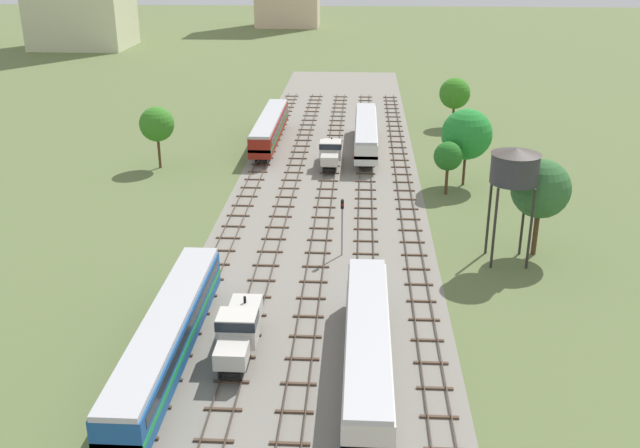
{
  "coord_description": "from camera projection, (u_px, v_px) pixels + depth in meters",
  "views": [
    {
      "loc": [
        3.7,
        -11.36,
        27.49
      ],
      "look_at": [
        0.0,
        53.08,
        1.5
      ],
      "focal_mm": 40.57,
      "sensor_mm": 36.0,
      "label": 1
    }
  ],
  "objects": [
    {
      "name": "ballast_bed",
      "position": [
        322.0,
        227.0,
        72.85
      ],
      "size": [
        21.78,
        176.0,
        0.01
      ],
      "primitive_type": "cube",
      "color": "gray",
      "rests_on": "ground"
    },
    {
      "name": "track_centre",
      "position": [
        366.0,
        223.0,
        73.49
      ],
      "size": [
        2.4,
        126.0,
        0.29
      ],
      "color": "#47382D",
      "rests_on": "ground"
    },
    {
      "name": "shunter_loco_left_mid",
      "position": [
        239.0,
        329.0,
        50.15
      ],
      "size": [
        2.74,
        8.46,
        3.1
      ],
      "color": "beige",
      "rests_on": "ground"
    },
    {
      "name": "lineside_tree_4",
      "position": [
        455.0,
        93.0,
        108.78
      ],
      "size": [
        4.64,
        4.64,
        7.47
      ],
      "color": "#4C331E",
      "rests_on": "ground"
    },
    {
      "name": "lineside_tree_1",
      "position": [
        157.0,
        124.0,
        89.23
      ],
      "size": [
        4.3,
        4.3,
        7.78
      ],
      "color": "#4C331E",
      "rests_on": "ground"
    },
    {
      "name": "signal_post_nearest",
      "position": [
        342.0,
        220.0,
        65.12
      ],
      "size": [
        0.28,
        0.47,
        5.55
      ],
      "color": "gray",
      "rests_on": "ground"
    },
    {
      "name": "lineside_tree_3",
      "position": [
        541.0,
        189.0,
        64.34
      ],
      "size": [
        5.32,
        5.32,
        9.04
      ],
      "color": "#4C331E",
      "rests_on": "ground"
    },
    {
      "name": "water_tower",
      "position": [
        515.0,
        167.0,
        62.08
      ],
      "size": [
        4.34,
        4.34,
        10.53
      ],
      "color": "#2D2826",
      "rests_on": "ground"
    },
    {
      "name": "track_centre_left",
      "position": [
        322.0,
        222.0,
        73.72
      ],
      "size": [
        2.4,
        126.0,
        0.29
      ],
      "color": "#47382D",
      "rests_on": "ground"
    },
    {
      "name": "track_left",
      "position": [
        279.0,
        221.0,
        73.96
      ],
      "size": [
        2.4,
        126.0,
        0.29
      ],
      "color": "#47382D",
      "rests_on": "ground"
    },
    {
      "name": "passenger_coach_far_left_farther",
      "position": [
        270.0,
        126.0,
        100.27
      ],
      "size": [
        2.96,
        22.0,
        3.8
      ],
      "color": "maroon",
      "rests_on": "ground"
    },
    {
      "name": "passenger_coach_centre_far",
      "position": [
        366.0,
        132.0,
        97.7
      ],
      "size": [
        2.96,
        22.0,
        3.8
      ],
      "color": "white",
      "rests_on": "ground"
    },
    {
      "name": "diesel_railcar_centre_nearest",
      "position": [
        367.0,
        344.0,
        47.15
      ],
      "size": [
        2.96,
        20.5,
        3.8
      ],
      "color": "beige",
      "rests_on": "ground"
    },
    {
      "name": "ground_plane",
      "position": [
        322.0,
        227.0,
        72.85
      ],
      "size": [
        480.0,
        480.0,
        0.0
      ],
      "primitive_type": "plane",
      "color": "#5B6B3D"
    },
    {
      "name": "track_centre_right",
      "position": [
        410.0,
        224.0,
        73.25
      ],
      "size": [
        2.4,
        126.0,
        0.29
      ],
      "color": "#47382D",
      "rests_on": "ground"
    },
    {
      "name": "lineside_tree_0",
      "position": [
        467.0,
        134.0,
        82.81
      ],
      "size": [
        5.84,
        5.84,
        9.04
      ],
      "color": "#4C331E",
      "rests_on": "ground"
    },
    {
      "name": "track_far_left",
      "position": [
        236.0,
        220.0,
        74.2
      ],
      "size": [
        2.4,
        126.0,
        0.29
      ],
      "color": "#47382D",
      "rests_on": "ground"
    },
    {
      "name": "passenger_coach_far_left_near",
      "position": [
        168.0,
        334.0,
        48.3
      ],
      "size": [
        2.96,
        22.0,
        3.8
      ],
      "color": "#194C8C",
      "rests_on": "ground"
    },
    {
      "name": "lineside_tree_2",
      "position": [
        448.0,
        156.0,
        80.36
      ],
      "size": [
        3.24,
        3.24,
        6.12
      ],
      "color": "#4C331E",
      "rests_on": "ground"
    },
    {
      "name": "shunter_loco_centre_left_midfar",
      "position": [
        331.0,
        151.0,
        91.07
      ],
      "size": [
        2.74,
        8.46,
        3.1
      ],
      "color": "beige",
      "rests_on": "ground"
    }
  ]
}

